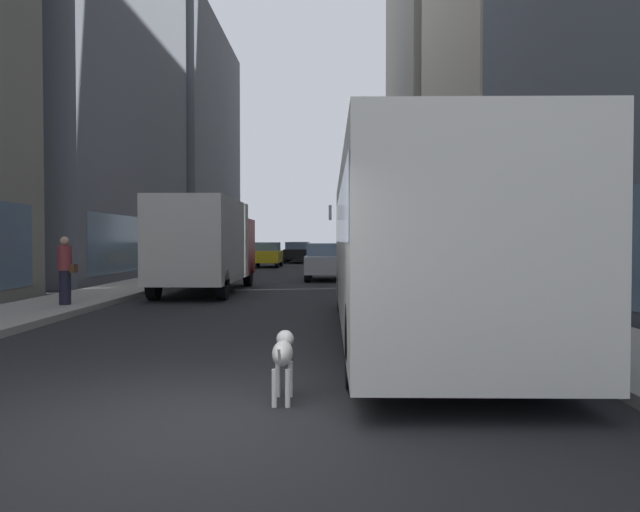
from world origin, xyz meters
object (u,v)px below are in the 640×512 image
object	(u,v)px
car_silver_sedan	(327,261)
dalmatian_dog	(283,353)
box_truck	(206,243)
pedestrian_with_handbag	(65,270)
transit_bus	(408,239)
car_blue_hatchback	(349,253)
car_grey_wagon	(352,254)
car_yellow_taxi	(267,254)
car_black_suv	(297,252)
car_red_coupe	(301,251)

from	to	relation	value
car_silver_sedan	dalmatian_dog	distance (m)	20.13
box_truck	pedestrian_with_handbag	size ratio (longest dim) A/B	4.44
transit_bus	car_silver_sedan	world-z (taller)	transit_bus
transit_bus	dalmatian_dog	world-z (taller)	transit_bus
transit_bus	car_silver_sedan	xyz separation A→B (m)	(-1.60, 15.39, -0.96)
transit_bus	car_blue_hatchback	bearing A→B (deg)	90.00
car_blue_hatchback	car_grey_wagon	bearing A→B (deg)	-90.00
transit_bus	car_grey_wagon	world-z (taller)	transit_bus
car_yellow_taxi	dalmatian_dog	bearing A→B (deg)	-83.72
car_grey_wagon	dalmatian_dog	size ratio (longest dim) A/B	4.74
car_blue_hatchback	pedestrian_with_handbag	distance (m)	31.11
transit_bus	pedestrian_with_handbag	distance (m)	8.84
car_black_suv	car_red_coupe	xyz separation A→B (m)	(0.00, 5.86, -0.00)
transit_bus	car_black_suv	bearing A→B (deg)	96.37
car_black_suv	transit_bus	bearing A→B (deg)	-83.63
car_blue_hatchback	dalmatian_dog	bearing A→B (deg)	-92.94
car_grey_wagon	transit_bus	bearing A→B (deg)	-90.00
box_truck	dalmatian_dog	bearing A→B (deg)	-75.04
car_red_coupe	car_grey_wagon	world-z (taller)	same
box_truck	car_grey_wagon	bearing A→B (deg)	74.24
car_blue_hatchback	box_truck	xyz separation A→B (m)	(-5.60, -24.81, 0.84)
car_blue_hatchback	car_black_suv	bearing A→B (deg)	151.59
car_blue_hatchback	car_grey_wagon	distance (m)	4.96
car_grey_wagon	dalmatian_dog	xyz separation A→B (m)	(-1.97, -33.42, -0.31)
car_yellow_taxi	dalmatian_dog	xyz separation A→B (m)	(3.63, -32.98, -0.31)
transit_bus	pedestrian_with_handbag	size ratio (longest dim) A/B	6.82
car_silver_sedan	car_yellow_taxi	size ratio (longest dim) A/B	1.01
car_black_suv	car_silver_sedan	bearing A→B (deg)	-83.30
car_red_coupe	car_grey_wagon	bearing A→B (deg)	-72.88
car_grey_wagon	dalmatian_dog	world-z (taller)	car_grey_wagon
transit_bus	car_red_coupe	bearing A→B (deg)	95.48
car_silver_sedan	pedestrian_with_handbag	xyz separation A→B (m)	(-6.44, -11.79, 0.19)
car_yellow_taxi	car_red_coupe	xyz separation A→B (m)	(1.60, 13.42, -0.00)
car_yellow_taxi	pedestrian_with_handbag	bearing A→B (deg)	-95.65
car_grey_wagon	pedestrian_with_handbag	bearing A→B (deg)	-107.77
car_yellow_taxi	car_red_coupe	distance (m)	13.52
car_black_suv	pedestrian_with_handbag	distance (m)	32.47
car_grey_wagon	box_truck	world-z (taller)	box_truck
car_yellow_taxi	car_grey_wagon	world-z (taller)	same
car_black_suv	car_yellow_taxi	bearing A→B (deg)	-101.94
box_truck	car_black_suv	bearing A→B (deg)	86.60
car_yellow_taxi	box_truck	bearing A→B (deg)	-90.00
transit_bus	dalmatian_dog	size ratio (longest dim) A/B	11.98
pedestrian_with_handbag	dalmatian_dog	bearing A→B (deg)	-53.92
car_blue_hatchback	car_red_coupe	world-z (taller)	same
car_silver_sedan	car_red_coupe	world-z (taller)	same
car_red_coupe	dalmatian_dog	world-z (taller)	car_red_coupe
box_truck	pedestrian_with_handbag	bearing A→B (deg)	-114.94
car_silver_sedan	box_truck	xyz separation A→B (m)	(-4.00, -6.54, 0.84)
car_blue_hatchback	box_truck	size ratio (longest dim) A/B	0.56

